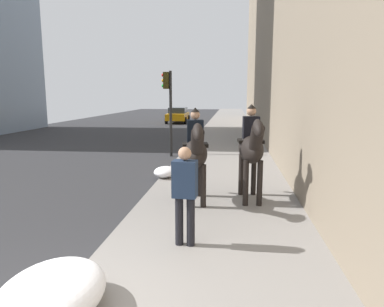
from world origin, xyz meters
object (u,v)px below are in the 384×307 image
Objects in this scene: mounted_horse_near at (195,151)px; mounted_horse_far at (251,148)px; pedestrian_greeting at (185,190)px; traffic_light_near_curb at (168,99)px; car_near_lane at (178,115)px.

mounted_horse_near is 0.97× the size of mounted_horse_far.
traffic_light_near_curb reaches higher than pedestrian_greeting.
mounted_horse_near is 25.22m from car_near_lane.
traffic_light_near_curb is (6.56, 3.17, 1.03)m from mounted_horse_far.
traffic_light_near_curb is (-18.04, -2.39, 1.69)m from car_near_lane.
mounted_horse_far is 7.35m from traffic_light_near_curb.
mounted_horse_far is 25.22m from car_near_lane.
pedestrian_greeting is at bearing -29.86° from mounted_horse_far.
pedestrian_greeting is at bearing 7.87° from car_near_lane.
car_near_lane is (24.86, 4.26, -0.58)m from mounted_horse_near.
traffic_light_near_curb is at bearing 6.40° from car_near_lane.
mounted_horse_far is at bearing 11.59° from car_near_lane.
pedestrian_greeting is (-2.43, -0.08, -0.25)m from mounted_horse_near.
car_near_lane is (24.59, 5.56, -0.65)m from mounted_horse_far.
car_near_lane is at bearing 7.55° from traffic_light_near_curb.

